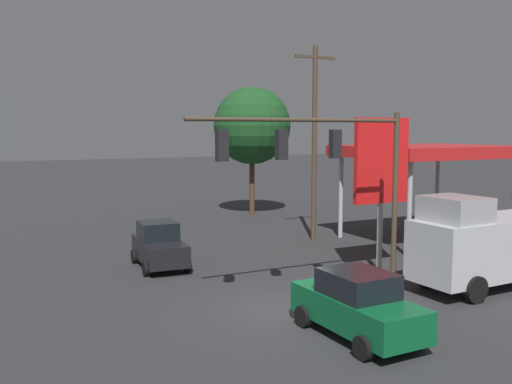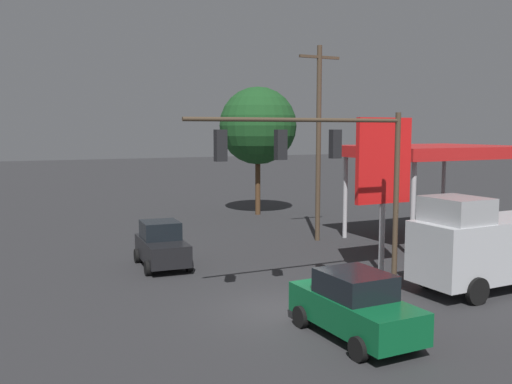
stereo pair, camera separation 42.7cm
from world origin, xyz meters
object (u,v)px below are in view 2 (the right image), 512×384
Objects in this scene: utility_pole at (319,139)px; street_tree at (258,126)px; delivery_truck at (492,244)px; hatchback_crossing at (162,245)px; traffic_signal_assembly at (324,160)px; price_sign at (383,166)px; sedan_far at (355,305)px.

street_tree is (-1.20, -9.84, 0.75)m from utility_pole.
delivery_truck is 1.75× the size of hatchback_crossing.
traffic_signal_assembly is 20.23m from street_tree.
utility_pole is at bearing -100.32° from price_sign.
price_sign is at bearing -153.62° from traffic_signal_assembly.
street_tree is (-10.47, -11.97, 5.26)m from hatchback_crossing.
delivery_truck is 7.87m from sedan_far.
street_tree is at bearing -96.93° from utility_pole.
delivery_truck is (-2.15, 3.78, -2.79)m from price_sign.
delivery_truck is (-6.37, 1.69, -3.23)m from traffic_signal_assembly.
sedan_far is 11.00m from hatchback_crossing.
price_sign is 0.72× the size of street_tree.
street_tree reaches higher than hatchback_crossing.
street_tree is at bearing -92.47° from delivery_truck.
traffic_signal_assembly reaches higher than price_sign.
sedan_far is (6.73, 12.83, -4.50)m from utility_pole.
hatchback_crossing is (9.28, 2.13, -4.50)m from utility_pole.
utility_pole is 9.94m from street_tree.
street_tree is at bearing 142.92° from hatchback_crossing.
traffic_signal_assembly is at bearing 160.40° from sedan_far.
street_tree is (-0.34, -20.73, 4.51)m from delivery_truck.
price_sign is (1.29, 7.11, -0.97)m from utility_pole.
hatchback_crossing is 0.44× the size of street_tree.
street_tree is (-2.49, -16.95, 1.72)m from price_sign.
hatchback_crossing is (2.54, -10.70, -0.00)m from sedan_far.
traffic_signal_assembly is at bearing 26.38° from price_sign.
sedan_far is 1.13× the size of hatchback_crossing.
price_sign reaches higher than delivery_truck.
price_sign is 5.17m from delivery_truck.
traffic_signal_assembly reaches higher than sedan_far.
delivery_truck is (-0.86, 10.89, -3.76)m from utility_pole.
sedan_far is at bearing 71.47° from traffic_signal_assembly.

